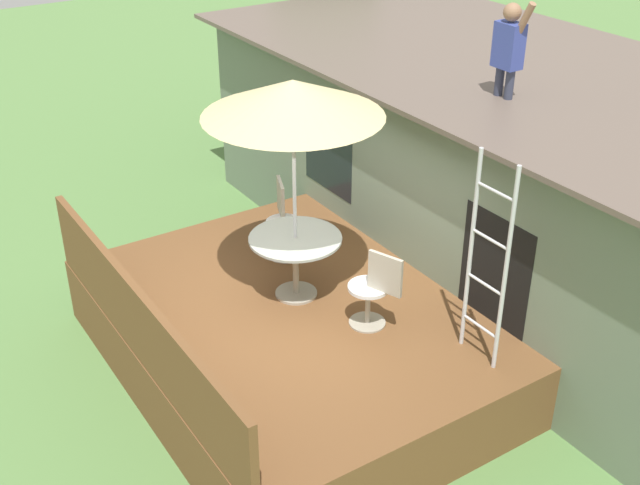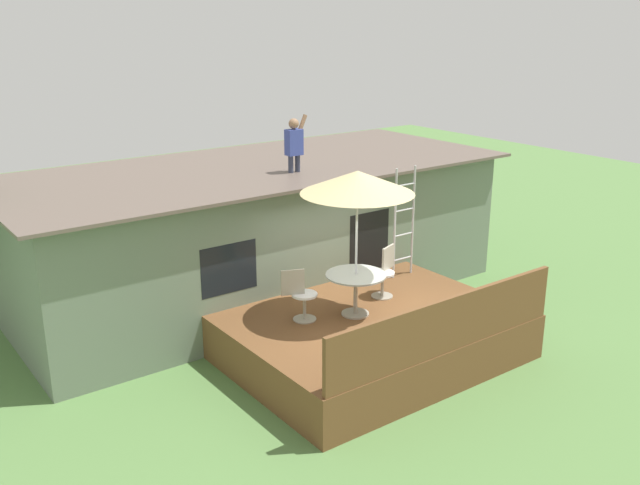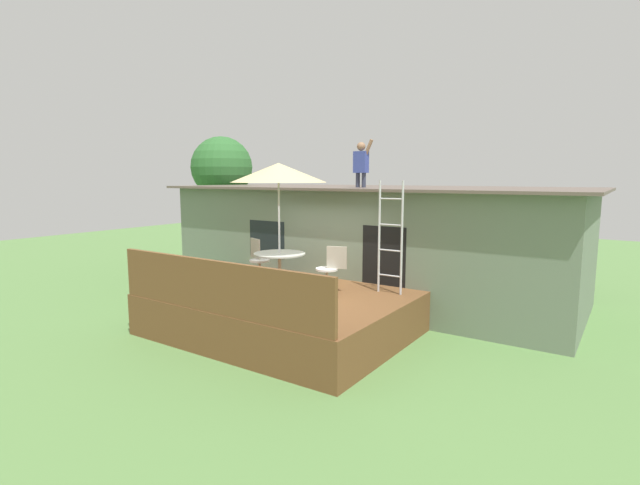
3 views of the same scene
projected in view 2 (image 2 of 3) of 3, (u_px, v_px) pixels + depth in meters
The scene contains 10 objects.
ground_plane at pixel (367, 354), 12.51m from camera, with size 40.00×40.00×0.00m, color #567F42.
house at pixel (259, 231), 14.83m from camera, with size 10.50×4.50×2.82m.
deck at pixel (368, 334), 12.39m from camera, with size 4.81×3.82×0.80m, color brown.
deck_railing at pixel (448, 325), 10.70m from camera, with size 4.71×0.08×0.90m, color brown.
patio_table at pixel (356, 283), 12.03m from camera, with size 1.04×1.04×0.74m.
patio_umbrella at pixel (357, 182), 11.49m from camera, with size 1.90×1.90×2.54m.
step_ladder at pixel (404, 222), 13.73m from camera, with size 0.52×0.04×2.20m.
person_figure at pixel (294, 141), 13.58m from camera, with size 0.47×0.20×1.11m.
patio_chair_left at pixel (300, 295), 11.84m from camera, with size 0.60×0.44×0.92m.
patio_chair_right at pixel (384, 272), 12.91m from camera, with size 0.60×0.44×0.92m.
Camera 2 is at (-7.39, -8.59, 5.73)m, focal length 39.48 mm.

